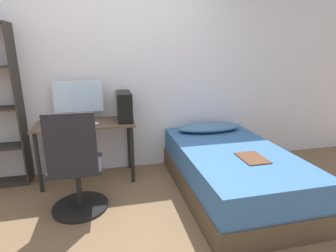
{
  "coord_description": "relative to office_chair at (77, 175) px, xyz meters",
  "views": [
    {
      "loc": [
        -0.08,
        -1.88,
        1.53
      ],
      "look_at": [
        0.56,
        0.79,
        0.75
      ],
      "focal_mm": 28.0,
      "sensor_mm": 36.0,
      "label": 1
    }
  ],
  "objects": [
    {
      "name": "magazine",
      "position": [
        1.69,
        -0.27,
        0.12
      ],
      "size": [
        0.24,
        0.32,
        0.01
      ],
      "color": "#56331E",
      "rests_on": "bed"
    },
    {
      "name": "keyboard",
      "position": [
        -0.03,
        0.6,
        0.34
      ],
      "size": [
        0.36,
        0.12,
        0.02
      ],
      "color": "#33477A",
      "rests_on": "desk"
    },
    {
      "name": "ground_plane",
      "position": [
        0.4,
        -0.53,
        -0.4
      ],
      "size": [
        14.0,
        14.0,
        0.0
      ],
      "primitive_type": "plane",
      "color": "brown"
    },
    {
      "name": "wall_back",
      "position": [
        0.4,
        0.99,
        0.85
      ],
      "size": [
        8.0,
        0.05,
        2.5
      ],
      "color": "silver",
      "rests_on": "ground_plane"
    },
    {
      "name": "bed",
      "position": [
        1.62,
        0.02,
        -0.15
      ],
      "size": [
        1.12,
        1.89,
        0.51
      ],
      "color": "#4C3D2D",
      "rests_on": "ground_plane"
    },
    {
      "name": "monitor",
      "position": [
        -0.0,
        0.85,
        0.59
      ],
      "size": [
        0.58,
        0.19,
        0.48
      ],
      "color": "#B7B7BC",
      "rests_on": "desk"
    },
    {
      "name": "pillow",
      "position": [
        1.62,
        0.7,
        0.17
      ],
      "size": [
        0.85,
        0.36,
        0.11
      ],
      "color": "teal",
      "rests_on": "bed"
    },
    {
      "name": "office_chair",
      "position": [
        0.0,
        0.0,
        0.0
      ],
      "size": [
        0.55,
        0.55,
        1.04
      ],
      "color": "black",
      "rests_on": "ground_plane"
    },
    {
      "name": "mouse",
      "position": [
        0.19,
        0.6,
        0.34
      ],
      "size": [
        0.06,
        0.09,
        0.02
      ],
      "color": "silver",
      "rests_on": "desk"
    },
    {
      "name": "pc_tower",
      "position": [
        0.53,
        0.73,
        0.5
      ],
      "size": [
        0.17,
        0.42,
        0.34
      ],
      "color": "black",
      "rests_on": "desk"
    },
    {
      "name": "desk",
      "position": [
        0.06,
        0.71,
        0.21
      ],
      "size": [
        1.13,
        0.51,
        0.73
      ],
      "color": "brown",
      "rests_on": "ground_plane"
    }
  ]
}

